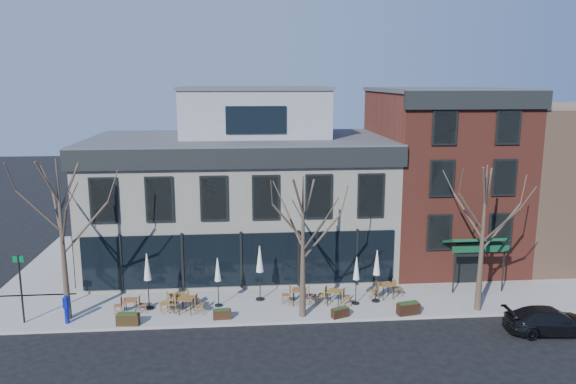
{
  "coord_description": "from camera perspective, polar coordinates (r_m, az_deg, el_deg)",
  "views": [
    {
      "loc": [
        -0.0,
        -29.87,
        11.67
      ],
      "look_at": [
        2.79,
        2.0,
        5.27
      ],
      "focal_mm": 35.0,
      "sensor_mm": 36.0,
      "label": 1
    }
  ],
  "objects": [
    {
      "name": "tree_right",
      "position": [
        29.61,
        19.18,
        -4.29
      ],
      "size": [
        3.72,
        3.77,
        7.48
      ],
      "color": "#382B21",
      "rests_on": "sidewalk_front"
    },
    {
      "name": "planter_0",
      "position": [
        28.54,
        -15.95,
        -12.3
      ],
      "size": [
        1.09,
        0.49,
        0.6
      ],
      "color": "#322310",
      "rests_on": "sidewalk_front"
    },
    {
      "name": "umbrella_1",
      "position": [
        29.27,
        -7.15,
        -8.09
      ],
      "size": [
        0.42,
        0.42,
        2.6
      ],
      "color": "black",
      "rests_on": "sidewalk_front"
    },
    {
      "name": "planter_2",
      "position": [
        28.45,
        5.32,
        -12.08
      ],
      "size": [
        0.95,
        0.66,
        0.49
      ],
      "color": "black",
      "rests_on": "sidewalk_front"
    },
    {
      "name": "cafe_set_1",
      "position": [
        29.52,
        -11.08,
        -10.78
      ],
      "size": [
        1.96,
        1.09,
        1.01
      ],
      "color": "brown",
      "rests_on": "sidewalk_front"
    },
    {
      "name": "cafe_set_5",
      "position": [
        30.98,
        9.9,
        -9.7
      ],
      "size": [
        1.89,
        0.87,
        0.97
      ],
      "color": "brown",
      "rests_on": "sidewalk_front"
    },
    {
      "name": "tree_corner",
      "position": [
        28.95,
        -21.94,
        -4.38
      ],
      "size": [
        3.93,
        3.98,
        7.92
      ],
      "color": "#382B21",
      "rests_on": "sidewalk_front"
    },
    {
      "name": "sidewalk_front",
      "position": [
        30.22,
        1.58,
        -11.25
      ],
      "size": [
        33.5,
        4.7,
        0.15
      ],
      "primitive_type": "cube",
      "color": "gray",
      "rests_on": "ground"
    },
    {
      "name": "cafe_set_0",
      "position": [
        29.79,
        -15.72,
        -10.95
      ],
      "size": [
        1.64,
        0.67,
        0.86
      ],
      "color": "brown",
      "rests_on": "sidewalk_front"
    },
    {
      "name": "ground",
      "position": [
        32.06,
        -4.74,
        -10.06
      ],
      "size": [
        120.0,
        120.0,
        0.0
      ],
      "primitive_type": "plane",
      "color": "black",
      "rests_on": "ground"
    },
    {
      "name": "umbrella_2",
      "position": [
        29.79,
        -2.89,
        -7.11
      ],
      "size": [
        0.48,
        0.48,
        2.99
      ],
      "color": "black",
      "rests_on": "sidewalk_front"
    },
    {
      "name": "umbrella_3",
      "position": [
        29.53,
        6.96,
        -7.96
      ],
      "size": [
        0.41,
        0.41,
        2.57
      ],
      "color": "black",
      "rests_on": "sidewalk_front"
    },
    {
      "name": "cafe_set_3",
      "position": [
        29.76,
        1.15,
        -10.42
      ],
      "size": [
        1.89,
        0.86,
        0.97
      ],
      "color": "brown",
      "rests_on": "sidewalk_front"
    },
    {
      "name": "planter_3",
      "position": [
        29.25,
        12.12,
        -11.47
      ],
      "size": [
        1.19,
        0.66,
        0.63
      ],
      "color": "black",
      "rests_on": "sidewalk_front"
    },
    {
      "name": "sidewalk_side",
      "position": [
        39.34,
        -21.53,
        -6.64
      ],
      "size": [
        4.5,
        12.0,
        0.15
      ],
      "primitive_type": "cube",
      "color": "gray",
      "rests_on": "ground"
    },
    {
      "name": "sign_pole",
      "position": [
        29.96,
        -25.51,
        -8.51
      ],
      "size": [
        0.5,
        0.1,
        3.4
      ],
      "color": "black",
      "rests_on": "sidewalk_front"
    },
    {
      "name": "umbrella_0",
      "position": [
        29.5,
        -14.1,
        -7.68
      ],
      "size": [
        0.47,
        0.47,
        2.95
      ],
      "color": "black",
      "rests_on": "sidewalk_front"
    },
    {
      "name": "parked_sedan",
      "position": [
        29.57,
        25.11,
        -11.76
      ],
      "size": [
        4.3,
        1.93,
        1.22
      ],
      "primitive_type": "imported",
      "rotation": [
        0.0,
        0.0,
        1.52
      ],
      "color": "black",
      "rests_on": "ground"
    },
    {
      "name": "corner_building",
      "position": [
        35.62,
        -4.79,
        0.03
      ],
      "size": [
        18.39,
        10.39,
        11.1
      ],
      "color": "silver",
      "rests_on": "ground"
    },
    {
      "name": "cafe_set_4",
      "position": [
        29.8,
        4.73,
        -10.47
      ],
      "size": [
        1.78,
        1.14,
        0.93
      ],
      "color": "brown",
      "rests_on": "sidewalk_front"
    },
    {
      "name": "tree_mid",
      "position": [
        27.3,
        1.55,
        -5.45
      ],
      "size": [
        3.5,
        3.55,
        7.04
      ],
      "color": "#382B21",
      "rests_on": "sidewalk_front"
    },
    {
      "name": "umbrella_4",
      "position": [
        29.94,
        9.01,
        -7.38
      ],
      "size": [
        0.45,
        0.45,
        2.82
      ],
      "color": "black",
      "rests_on": "sidewalk_front"
    },
    {
      "name": "planter_1",
      "position": [
        28.33,
        -6.71,
        -12.21
      ],
      "size": [
        0.91,
        0.41,
        0.5
      ],
      "color": "#311C10",
      "rests_on": "sidewalk_front"
    },
    {
      "name": "cafe_set_2",
      "position": [
        29.14,
        -10.28,
        -11.08
      ],
      "size": [
        1.91,
        0.87,
        0.98
      ],
      "color": "brown",
      "rests_on": "sidewalk_front"
    },
    {
      "name": "red_brick_building",
      "position": [
        37.68,
        15.25,
        1.71
      ],
      "size": [
        8.2,
        11.78,
        11.18
      ],
      "color": "maroon",
      "rests_on": "ground"
    },
    {
      "name": "call_box",
      "position": [
        29.48,
        -21.59,
        -10.93
      ],
      "size": [
        0.29,
        0.28,
        1.43
      ],
      "color": "#0B1692",
      "rests_on": "sidewalk_front"
    }
  ]
}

